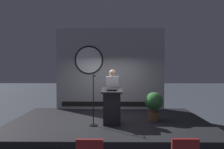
# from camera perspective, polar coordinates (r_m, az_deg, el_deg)

# --- Properties ---
(ground_plane) EXTENTS (40.00, 40.00, 0.00)m
(ground_plane) POSITION_cam_1_polar(r_m,az_deg,el_deg) (7.02, -0.80, -15.00)
(ground_plane) COLOR #383D47
(stage_platform) EXTENTS (6.40, 4.00, 0.30)m
(stage_platform) POSITION_cam_1_polar(r_m,az_deg,el_deg) (6.98, -0.80, -13.82)
(stage_platform) COLOR black
(stage_platform) RESTS_ON ground
(banner_display) EXTENTS (4.53, 0.12, 3.40)m
(banner_display) POSITION_cam_1_polar(r_m,az_deg,el_deg) (8.57, -0.66, 1.59)
(banner_display) COLOR #9E9EA3
(banner_display) RESTS_ON stage_platform
(podium) EXTENTS (0.64, 0.50, 1.13)m
(podium) POSITION_cam_1_polar(r_m,az_deg,el_deg) (6.33, -0.04, -8.95)
(podium) COLOR #26262B
(podium) RESTS_ON stage_platform
(speaker_person) EXTENTS (0.40, 0.26, 1.68)m
(speaker_person) POSITION_cam_1_polar(r_m,az_deg,el_deg) (6.75, 0.09, -5.61)
(speaker_person) COLOR black
(speaker_person) RESTS_ON stage_platform
(microphone_stand) EXTENTS (0.24, 0.59, 1.54)m
(microphone_stand) POSITION_cam_1_polar(r_m,az_deg,el_deg) (6.27, -5.18, -9.04)
(microphone_stand) COLOR black
(microphone_stand) RESTS_ON stage_platform
(potted_plant) EXTENTS (0.59, 0.59, 0.95)m
(potted_plant) POSITION_cam_1_polar(r_m,az_deg,el_deg) (6.88, 11.61, -7.94)
(potted_plant) COLOR brown
(potted_plant) RESTS_ON stage_platform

